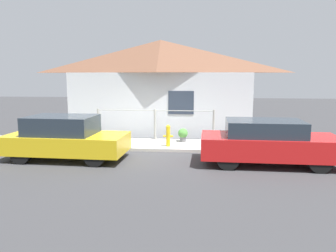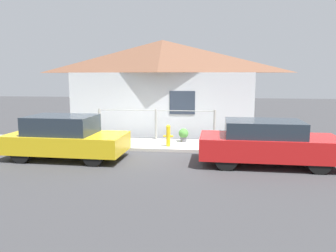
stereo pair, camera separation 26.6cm
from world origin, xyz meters
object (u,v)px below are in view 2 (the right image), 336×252
at_px(car_right, 267,142).
at_px(fire_hydrant, 168,135).
at_px(car_left, 65,137).
at_px(potted_plant_near_hydrant, 184,134).

distance_m(car_right, fire_hydrant, 3.74).
bearing_deg(car_right, fire_hydrant, 151.72).
xyz_separation_m(car_left, fire_hydrant, (3.17, 1.83, -0.18)).
height_order(car_right, fire_hydrant, car_right).
height_order(car_left, potted_plant_near_hydrant, car_left).
distance_m(car_right, potted_plant_near_hydrant, 3.92).
xyz_separation_m(fire_hydrant, potted_plant_near_hydrant, (0.50, 0.93, -0.13)).
xyz_separation_m(car_right, potted_plant_near_hydrant, (-2.75, 2.77, -0.30)).
bearing_deg(potted_plant_near_hydrant, car_left, -142.94).
bearing_deg(fire_hydrant, car_right, -29.45).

